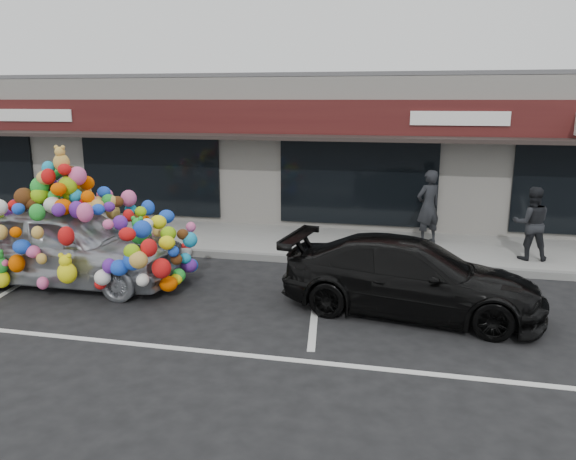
% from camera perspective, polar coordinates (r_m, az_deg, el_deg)
% --- Properties ---
extents(ground, '(90.00, 90.00, 0.00)m').
position_cam_1_polar(ground, '(11.08, -11.84, -6.20)').
color(ground, black).
rests_on(ground, ground).
extents(shop_building, '(24.00, 7.20, 4.31)m').
position_cam_1_polar(shop_building, '(18.52, -1.30, 8.67)').
color(shop_building, white).
rests_on(shop_building, ground).
extents(sidewalk, '(26.00, 3.00, 0.15)m').
position_cam_1_polar(sidewalk, '(14.63, -5.44, -0.91)').
color(sidewalk, gray).
rests_on(sidewalk, ground).
extents(kerb, '(26.00, 0.18, 0.16)m').
position_cam_1_polar(kerb, '(13.26, -7.43, -2.45)').
color(kerb, slate).
rests_on(kerb, ground).
extents(parking_stripe_left, '(0.73, 4.37, 0.01)m').
position_cam_1_polar(parking_stripe_left, '(12.86, -24.62, -4.41)').
color(parking_stripe_left, silver).
rests_on(parking_stripe_left, ground).
extents(parking_stripe_mid, '(0.73, 4.37, 0.01)m').
position_cam_1_polar(parking_stripe_mid, '(10.47, 2.84, -7.07)').
color(parking_stripe_mid, silver).
rests_on(parking_stripe_mid, ground).
extents(lane_line, '(14.00, 0.12, 0.01)m').
position_cam_1_polar(lane_line, '(8.41, -5.68, -12.41)').
color(lane_line, silver).
rests_on(lane_line, ground).
extents(toy_car, '(3.31, 4.89, 2.85)m').
position_cam_1_polar(toy_car, '(11.97, -21.42, -0.58)').
color(toy_car, '#9B9EA5').
rests_on(toy_car, ground).
extents(black_sedan, '(2.42, 4.63, 1.28)m').
position_cam_1_polar(black_sedan, '(9.92, 12.37, -4.65)').
color(black_sedan, black).
rests_on(black_sedan, ground).
extents(pedestrian_a, '(0.79, 0.74, 1.81)m').
position_cam_1_polar(pedestrian_a, '(14.13, 14.06, 2.31)').
color(pedestrian_a, '#232429').
rests_on(pedestrian_a, sidewalk).
extents(pedestrian_b, '(0.82, 0.65, 1.62)m').
position_cam_1_polar(pedestrian_b, '(13.40, 23.48, 0.62)').
color(pedestrian_b, black).
rests_on(pedestrian_b, sidewalk).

